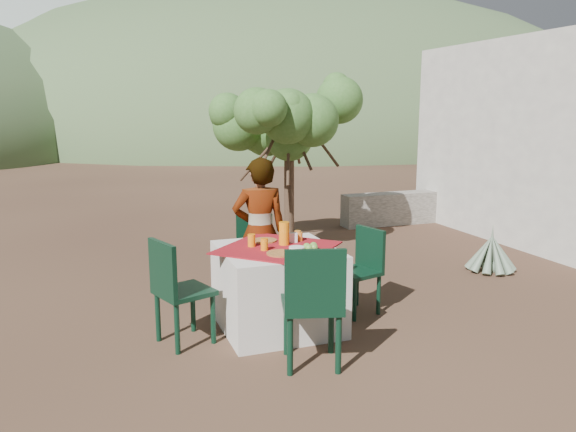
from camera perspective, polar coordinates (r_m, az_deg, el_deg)
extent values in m
plane|color=#352018|center=(5.70, -0.62, -9.63)|extent=(160.00, 160.00, 0.00)
cube|color=silver|center=(5.20, -1.07, -7.32)|extent=(1.02, 1.02, 0.75)
cube|color=maroon|center=(5.09, -1.09, -3.25)|extent=(1.30, 1.30, 0.01)
cylinder|color=black|center=(5.92, -4.49, -6.68)|extent=(0.04, 0.04, 0.43)
cylinder|color=black|center=(5.97, -1.40, -6.51)|extent=(0.04, 0.04, 0.43)
cylinder|color=black|center=(6.23, -4.85, -5.79)|extent=(0.04, 0.04, 0.43)
cylinder|color=black|center=(6.27, -1.91, -5.65)|extent=(0.04, 0.04, 0.43)
cube|color=black|center=(6.04, -3.18, -4.21)|extent=(0.45, 0.45, 0.04)
cube|color=black|center=(6.16, -3.44, -1.74)|extent=(0.40, 0.10, 0.42)
cylinder|color=black|center=(4.72, 4.41, -10.97)|extent=(0.05, 0.05, 0.49)
cylinder|color=black|center=(4.68, -0.16, -11.13)|extent=(0.05, 0.05, 0.49)
cylinder|color=black|center=(4.38, 5.15, -12.76)|extent=(0.05, 0.05, 0.49)
cylinder|color=black|center=(4.34, 0.21, -12.96)|extent=(0.05, 0.05, 0.49)
cube|color=black|center=(4.44, 2.43, -9.02)|extent=(0.56, 0.56, 0.04)
cube|color=black|center=(4.16, 2.79, -6.60)|extent=(0.45, 0.16, 0.48)
cylinder|color=black|center=(4.94, -7.62, -10.23)|extent=(0.04, 0.04, 0.46)
cylinder|color=black|center=(5.22, -9.64, -9.11)|extent=(0.04, 0.04, 0.46)
cylinder|color=black|center=(4.78, -11.20, -11.08)|extent=(0.04, 0.04, 0.46)
cylinder|color=black|center=(5.07, -13.08, -9.86)|extent=(0.04, 0.04, 0.46)
cube|color=black|center=(4.92, -10.48, -7.57)|extent=(0.54, 0.54, 0.04)
cube|color=black|center=(4.76, -12.62, -5.20)|extent=(0.18, 0.42, 0.45)
cylinder|color=black|center=(5.64, 4.63, -7.65)|extent=(0.04, 0.04, 0.42)
cylinder|color=black|center=(5.42, 6.78, -8.49)|extent=(0.04, 0.04, 0.42)
cylinder|color=black|center=(5.84, 7.02, -7.04)|extent=(0.04, 0.04, 0.42)
cylinder|color=black|center=(5.62, 9.19, -7.82)|extent=(0.04, 0.04, 0.42)
cube|color=black|center=(5.57, 6.96, -5.70)|extent=(0.48, 0.48, 0.04)
cube|color=black|center=(5.62, 8.34, -3.22)|extent=(0.14, 0.38, 0.41)
imported|color=#8C6651|center=(5.72, -2.89, -1.61)|extent=(0.60, 0.44, 1.52)
cylinder|color=#4E3627|center=(7.78, 0.12, 2.09)|extent=(0.14, 0.14, 1.61)
sphere|color=#366726|center=(7.70, 0.12, 8.01)|extent=(0.69, 0.69, 0.69)
sphere|color=#366726|center=(7.93, 4.48, 9.31)|extent=(0.64, 0.64, 0.64)
sphere|color=#366726|center=(7.63, -4.29, 8.82)|extent=(0.60, 0.60, 0.60)
sphere|color=#366726|center=(8.33, -0.62, 9.82)|extent=(0.62, 0.62, 0.62)
sphere|color=#366726|center=(7.18, 2.13, 8.25)|extent=(0.55, 0.55, 0.55)
sphere|color=slate|center=(7.47, 19.85, -4.96)|extent=(0.20, 0.20, 0.20)
cone|color=slate|center=(7.41, 19.98, -3.01)|extent=(0.11, 0.11, 0.58)
cone|color=slate|center=(7.51, 20.67, -3.39)|extent=(0.36, 0.13, 0.49)
cone|color=slate|center=(7.55, 20.12, -3.29)|extent=(0.31, 0.28, 0.51)
cone|color=slate|center=(7.54, 19.51, -3.27)|extent=(0.17, 0.35, 0.50)
cone|color=slate|center=(7.48, 19.06, -3.34)|extent=(0.21, 0.34, 0.51)
cone|color=slate|center=(7.41, 18.94, -3.48)|extent=(0.33, 0.25, 0.51)
cone|color=slate|center=(7.33, 19.21, -3.63)|extent=(0.36, 0.13, 0.49)
cone|color=slate|center=(7.30, 19.77, -3.74)|extent=(0.31, 0.28, 0.51)
cone|color=slate|center=(7.31, 20.40, -3.76)|extent=(0.17, 0.35, 0.50)
cone|color=slate|center=(7.37, 20.85, -3.68)|extent=(0.21, 0.34, 0.51)
cone|color=slate|center=(7.44, 20.95, -3.54)|extent=(0.33, 0.25, 0.51)
cube|color=gray|center=(10.14, 12.43, 0.87)|extent=(2.60, 0.35, 0.55)
ellipsoid|color=#33512D|center=(43.33, -1.21, 8.29)|extent=(48.00, 48.00, 20.00)
ellipsoid|color=gray|center=(57.12, -22.20, 8.14)|extent=(60.00, 60.00, 24.00)
ellipsoid|color=gray|center=(59.11, 10.64, 8.82)|extent=(36.00, 36.00, 14.00)
cylinder|color=brown|center=(5.31, -2.40, -2.50)|extent=(0.24, 0.24, 0.01)
cylinder|color=brown|center=(4.85, -0.72, -3.81)|extent=(0.25, 0.25, 0.01)
cylinder|color=orange|center=(5.11, -3.72, -2.49)|extent=(0.07, 0.07, 0.11)
cylinder|color=orange|center=(4.97, -2.42, -2.89)|extent=(0.07, 0.07, 0.11)
cylinder|color=orange|center=(5.16, -0.40, -1.77)|extent=(0.10, 0.10, 0.21)
cylinder|color=brown|center=(4.86, 0.89, -3.78)|extent=(0.23, 0.23, 0.01)
cylinder|color=white|center=(4.85, 0.89, -3.43)|extent=(0.14, 0.14, 0.05)
cylinder|color=orange|center=(5.31, 1.21, -2.11)|extent=(0.05, 0.05, 0.08)
cylinder|color=orange|center=(5.33, 1.00, -2.00)|extent=(0.06, 0.06, 0.10)
cube|color=white|center=(5.25, 0.54, -2.21)|extent=(0.08, 0.05, 0.09)
sphere|color=#669D39|center=(4.96, 1.92, -3.14)|extent=(0.07, 0.07, 0.07)
sphere|color=#669D39|center=(5.00, 2.60, -3.05)|extent=(0.07, 0.07, 0.07)
sphere|color=#669D39|center=(4.94, 2.65, -3.22)|extent=(0.07, 0.07, 0.07)
sphere|color=#669D39|center=(4.92, 2.13, -3.27)|extent=(0.07, 0.07, 0.07)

